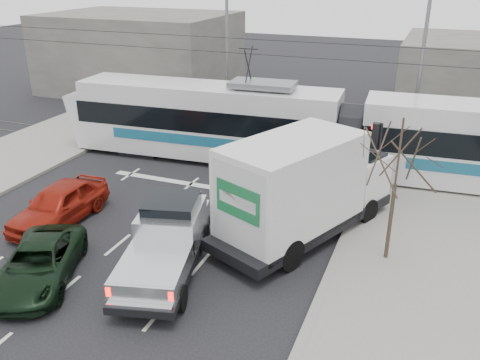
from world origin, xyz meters
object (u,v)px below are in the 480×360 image
(silver_pickup, at_px, (167,238))
(tram, at_px, (350,133))
(street_lamp_far, at_px, (224,42))
(box_truck, at_px, (303,188))
(traffic_signal, at_px, (376,147))
(navy_pickup, at_px, (352,173))
(red_car, at_px, (59,204))
(street_lamp_near, at_px, (418,59))
(green_car, at_px, (39,263))
(bare_tree, at_px, (398,159))

(silver_pickup, bearing_deg, tram, 54.26)
(street_lamp_far, distance_m, box_truck, 15.75)
(traffic_signal, distance_m, box_truck, 4.00)
(navy_pickup, relative_size, red_car, 1.19)
(tram, relative_size, box_truck, 3.41)
(traffic_signal, xyz_separation_m, silver_pickup, (-5.72, -7.05, -1.66))
(traffic_signal, xyz_separation_m, tram, (-1.62, 3.54, -0.69))
(navy_pickup, bearing_deg, tram, 105.69)
(silver_pickup, height_order, box_truck, box_truck)
(street_lamp_near, distance_m, green_car, 20.11)
(street_lamp_far, bearing_deg, green_car, -85.53)
(silver_pickup, bearing_deg, bare_tree, 9.47)
(box_truck, bearing_deg, green_car, -116.09)
(tram, bearing_deg, traffic_signal, -69.04)
(street_lamp_far, height_order, tram, street_lamp_far)
(street_lamp_near, distance_m, navy_pickup, 7.95)
(silver_pickup, distance_m, green_car, 4.17)
(green_car, bearing_deg, tram, 36.36)
(tram, height_order, box_truck, tram)
(bare_tree, height_order, traffic_signal, bare_tree)
(box_truck, xyz_separation_m, navy_pickup, (1.12, 4.18, -0.82))
(street_lamp_far, distance_m, green_car, 19.42)
(traffic_signal, relative_size, red_car, 0.77)
(street_lamp_near, bearing_deg, red_car, -132.37)
(street_lamp_near, distance_m, red_car, 18.51)
(street_lamp_near, distance_m, street_lamp_far, 11.67)
(traffic_signal, height_order, tram, tram)
(street_lamp_far, bearing_deg, navy_pickup, -41.72)
(bare_tree, relative_size, traffic_signal, 1.39)
(green_car, bearing_deg, street_lamp_near, 36.00)
(silver_pickup, bearing_deg, green_car, -161.12)
(box_truck, xyz_separation_m, green_car, (-7.11, -6.02, -1.32))
(street_lamp_far, bearing_deg, silver_pickup, -73.41)
(navy_pickup, bearing_deg, street_lamp_far, 140.09)
(traffic_signal, distance_m, silver_pickup, 9.24)
(tram, height_order, silver_pickup, tram)
(street_lamp_near, distance_m, box_truck, 11.65)
(bare_tree, height_order, navy_pickup, bare_tree)
(bare_tree, distance_m, red_car, 12.90)
(green_car, bearing_deg, bare_tree, 4.16)
(street_lamp_near, bearing_deg, traffic_signal, -96.41)
(tram, relative_size, silver_pickup, 4.53)
(street_lamp_far, height_order, box_truck, street_lamp_far)
(traffic_signal, height_order, street_lamp_near, street_lamp_near)
(silver_pickup, bearing_deg, traffic_signal, 36.37)
(bare_tree, bearing_deg, green_car, -152.61)
(bare_tree, xyz_separation_m, navy_pickup, (-2.09, 4.85, -2.65))
(bare_tree, relative_size, green_car, 1.08)
(traffic_signal, bearing_deg, street_lamp_far, 138.28)
(navy_pickup, bearing_deg, silver_pickup, -119.24)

